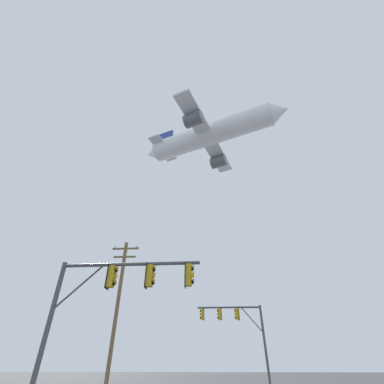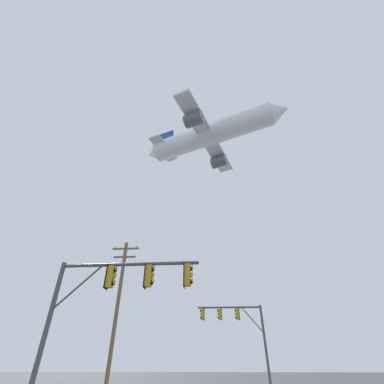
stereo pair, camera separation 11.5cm
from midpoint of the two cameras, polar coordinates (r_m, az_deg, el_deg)
signal_pole_near at (r=12.32m, az=-16.72°, el=-19.74°), size 6.24×0.51×5.65m
signal_pole_far at (r=25.16m, az=9.44°, el=-26.23°), size 5.55×0.48×6.08m
utility_pole at (r=21.76m, az=-16.01°, el=-22.44°), size 2.20×0.28×10.28m
airplane at (r=49.67m, az=3.93°, el=12.29°), size 27.00×20.86×7.58m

